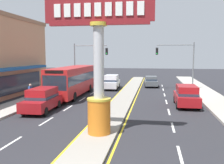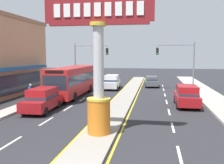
{
  "view_description": "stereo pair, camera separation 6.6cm",
  "coord_description": "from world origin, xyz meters",
  "px_view_note": "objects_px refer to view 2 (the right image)",
  "views": [
    {
      "loc": [
        3.03,
        -6.64,
        4.59
      ],
      "look_at": [
        -0.03,
        11.39,
        2.6
      ],
      "focal_mm": 39.79,
      "sensor_mm": 36.0,
      "label": 1
    },
    {
      "loc": [
        3.09,
        -6.63,
        4.59
      ],
      "look_at": [
        -0.03,
        11.39,
        2.6
      ],
      "focal_mm": 39.79,
      "sensor_mm": 36.0,
      "label": 2
    }
  ],
  "objects_px": {
    "suv_near_right_lane": "(112,82)",
    "district_sign": "(98,69)",
    "traffic_light_left_side": "(87,58)",
    "sedan_far_left_oncoming": "(152,81)",
    "traffic_light_right_side": "(180,58)",
    "bus_mid_left_lane": "(74,79)",
    "suv_far_right_lane": "(187,96)",
    "pedestrian_near_kerb": "(31,91)",
    "suv_kerb_right": "(42,99)"
  },
  "relations": [
    {
      "from": "district_sign",
      "to": "traffic_light_left_side",
      "type": "height_order",
      "value": "district_sign"
    },
    {
      "from": "district_sign",
      "to": "sedan_far_left_oncoming",
      "type": "xyz_separation_m",
      "value": [
        2.64,
        22.93,
        -3.05
      ]
    },
    {
      "from": "district_sign",
      "to": "bus_mid_left_lane",
      "type": "height_order",
      "value": "district_sign"
    },
    {
      "from": "suv_near_right_lane",
      "to": "sedan_far_left_oncoming",
      "type": "height_order",
      "value": "suv_near_right_lane"
    },
    {
      "from": "sedan_far_left_oncoming",
      "to": "suv_near_right_lane",
      "type": "bearing_deg",
      "value": -146.64
    },
    {
      "from": "district_sign",
      "to": "pedestrian_near_kerb",
      "type": "xyz_separation_m",
      "value": [
        -8.68,
        8.52,
        -2.71
      ]
    },
    {
      "from": "traffic_light_left_side",
      "to": "suv_far_right_lane",
      "type": "distance_m",
      "value": 16.58
    },
    {
      "from": "sedan_far_left_oncoming",
      "to": "pedestrian_near_kerb",
      "type": "bearing_deg",
      "value": -128.14
    },
    {
      "from": "suv_far_right_lane",
      "to": "suv_kerb_right",
      "type": "distance_m",
      "value": 12.54
    },
    {
      "from": "suv_kerb_right",
      "to": "district_sign",
      "type": "bearing_deg",
      "value": -41.56
    },
    {
      "from": "traffic_light_right_side",
      "to": "district_sign",
      "type": "bearing_deg",
      "value": -107.62
    },
    {
      "from": "pedestrian_near_kerb",
      "to": "traffic_light_left_side",
      "type": "bearing_deg",
      "value": 78.02
    },
    {
      "from": "suv_kerb_right",
      "to": "pedestrian_near_kerb",
      "type": "xyz_separation_m",
      "value": [
        -2.73,
        3.25,
        0.14
      ]
    },
    {
      "from": "traffic_light_left_side",
      "to": "traffic_light_right_side",
      "type": "xyz_separation_m",
      "value": [
        12.45,
        -0.45,
        0.0
      ]
    },
    {
      "from": "traffic_light_left_side",
      "to": "traffic_light_right_side",
      "type": "bearing_deg",
      "value": -2.06
    },
    {
      "from": "suv_kerb_right",
      "to": "suv_far_right_lane",
      "type": "bearing_deg",
      "value": 18.65
    },
    {
      "from": "bus_mid_left_lane",
      "to": "suv_kerb_right",
      "type": "relative_size",
      "value": 2.41
    },
    {
      "from": "pedestrian_near_kerb",
      "to": "suv_kerb_right",
      "type": "bearing_deg",
      "value": -49.92
    },
    {
      "from": "traffic_light_right_side",
      "to": "sedan_far_left_oncoming",
      "type": "xyz_separation_m",
      "value": [
        -3.58,
        3.32,
        -3.46
      ]
    },
    {
      "from": "district_sign",
      "to": "suv_kerb_right",
      "type": "relative_size",
      "value": 1.65
    },
    {
      "from": "suv_kerb_right",
      "to": "pedestrian_near_kerb",
      "type": "bearing_deg",
      "value": 130.08
    },
    {
      "from": "district_sign",
      "to": "sedan_far_left_oncoming",
      "type": "bearing_deg",
      "value": 83.42
    },
    {
      "from": "district_sign",
      "to": "traffic_light_right_side",
      "type": "height_order",
      "value": "district_sign"
    },
    {
      "from": "suv_near_right_lane",
      "to": "suv_far_right_lane",
      "type": "relative_size",
      "value": 1.01
    },
    {
      "from": "traffic_light_right_side",
      "to": "sedan_far_left_oncoming",
      "type": "height_order",
      "value": "traffic_light_right_side"
    },
    {
      "from": "traffic_light_right_side",
      "to": "bus_mid_left_lane",
      "type": "bearing_deg",
      "value": -152.4
    },
    {
      "from": "traffic_light_right_side",
      "to": "pedestrian_near_kerb",
      "type": "bearing_deg",
      "value": -143.34
    },
    {
      "from": "suv_far_right_lane",
      "to": "sedan_far_left_oncoming",
      "type": "relative_size",
      "value": 1.05
    },
    {
      "from": "district_sign",
      "to": "pedestrian_near_kerb",
      "type": "distance_m",
      "value": 12.46
    },
    {
      "from": "traffic_light_right_side",
      "to": "bus_mid_left_lane",
      "type": "relative_size",
      "value": 0.55
    },
    {
      "from": "district_sign",
      "to": "traffic_light_right_side",
      "type": "xyz_separation_m",
      "value": [
        6.23,
        19.61,
        0.41
      ]
    },
    {
      "from": "suv_near_right_lane",
      "to": "pedestrian_near_kerb",
      "type": "distance_m",
      "value": 12.49
    },
    {
      "from": "traffic_light_left_side",
      "to": "sedan_far_left_oncoming",
      "type": "height_order",
      "value": "traffic_light_left_side"
    },
    {
      "from": "traffic_light_right_side",
      "to": "pedestrian_near_kerb",
      "type": "height_order",
      "value": "traffic_light_right_side"
    },
    {
      "from": "bus_mid_left_lane",
      "to": "suv_near_right_lane",
      "type": "bearing_deg",
      "value": 62.01
    },
    {
      "from": "suv_far_right_lane",
      "to": "suv_near_right_lane",
      "type": "bearing_deg",
      "value": 130.16
    },
    {
      "from": "bus_mid_left_lane",
      "to": "sedan_far_left_oncoming",
      "type": "bearing_deg",
      "value": 48.45
    },
    {
      "from": "traffic_light_right_side",
      "to": "pedestrian_near_kerb",
      "type": "xyz_separation_m",
      "value": [
        -14.9,
        -11.09,
        -3.13
      ]
    },
    {
      "from": "suv_near_right_lane",
      "to": "sedan_far_left_oncoming",
      "type": "xyz_separation_m",
      "value": [
        5.29,
        3.48,
        -0.2
      ]
    },
    {
      "from": "traffic_light_right_side",
      "to": "bus_mid_left_lane",
      "type": "height_order",
      "value": "traffic_light_right_side"
    },
    {
      "from": "traffic_light_left_side",
      "to": "suv_near_right_lane",
      "type": "distance_m",
      "value": 4.88
    },
    {
      "from": "suv_near_right_lane",
      "to": "district_sign",
      "type": "bearing_deg",
      "value": -82.26
    },
    {
      "from": "suv_near_right_lane",
      "to": "pedestrian_near_kerb",
      "type": "height_order",
      "value": "suv_near_right_lane"
    },
    {
      "from": "bus_mid_left_lane",
      "to": "sedan_far_left_oncoming",
      "type": "height_order",
      "value": "bus_mid_left_lane"
    },
    {
      "from": "suv_near_right_lane",
      "to": "suv_far_right_lane",
      "type": "distance_m",
      "value": 13.31
    },
    {
      "from": "suv_far_right_lane",
      "to": "sedan_far_left_oncoming",
      "type": "bearing_deg",
      "value": 103.58
    },
    {
      "from": "traffic_light_left_side",
      "to": "district_sign",
      "type": "bearing_deg",
      "value": -72.75
    },
    {
      "from": "traffic_light_left_side",
      "to": "sedan_far_left_oncoming",
      "type": "xyz_separation_m",
      "value": [
        8.87,
        2.88,
        -3.46
      ]
    },
    {
      "from": "traffic_light_right_side",
      "to": "suv_kerb_right",
      "type": "height_order",
      "value": "traffic_light_right_side"
    },
    {
      "from": "traffic_light_right_side",
      "to": "bus_mid_left_lane",
      "type": "distance_m",
      "value": 13.93
    }
  ]
}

